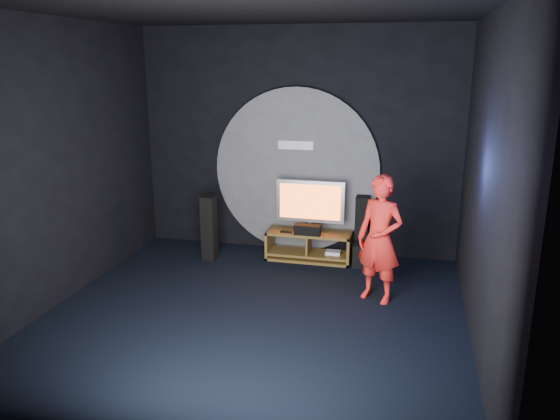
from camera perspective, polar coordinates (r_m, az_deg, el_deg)
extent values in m
plane|color=black|center=(6.73, -2.76, -10.96)|extent=(5.00, 5.00, 0.00)
cube|color=black|center=(8.55, 1.81, 7.09)|extent=(5.00, 0.04, 3.50)
cube|color=black|center=(3.90, -13.40, -3.53)|extent=(5.00, 0.04, 3.50)
cube|color=black|center=(7.26, -22.31, 4.45)|extent=(0.04, 5.00, 3.50)
cube|color=black|center=(5.96, 20.77, 2.42)|extent=(0.04, 5.00, 3.50)
cube|color=black|center=(6.05, -3.21, 20.30)|extent=(5.00, 5.00, 0.01)
cylinder|color=#515156|center=(8.57, 1.70, 4.06)|extent=(2.60, 0.08, 2.60)
cube|color=white|center=(8.44, 1.65, 6.78)|extent=(0.55, 0.03, 0.13)
cube|color=brown|center=(8.36, 3.05, -2.41)|extent=(1.29, 0.45, 0.04)
cube|color=brown|center=(8.47, 3.02, -4.54)|extent=(1.25, 0.42, 0.04)
cube|color=brown|center=(8.55, -1.11, -3.42)|extent=(0.04, 0.45, 0.45)
cube|color=brown|center=(8.34, 7.28, -4.05)|extent=(0.04, 0.45, 0.45)
cube|color=brown|center=(8.41, 3.04, -3.48)|extent=(0.03, 0.40, 0.29)
cube|color=brown|center=(8.49, 3.01, -5.05)|extent=(1.29, 0.45, 0.04)
cube|color=white|center=(8.40, 5.58, -4.44)|extent=(0.22, 0.16, 0.05)
cube|color=silver|center=(8.41, 3.14, -2.01)|extent=(0.36, 0.22, 0.04)
cylinder|color=silver|center=(8.39, 3.15, -1.56)|extent=(0.07, 0.07, 0.10)
cube|color=silver|center=(8.29, 3.19, 0.91)|extent=(1.04, 0.06, 0.64)
cube|color=orange|center=(8.26, 3.14, 0.85)|extent=(0.93, 0.01, 0.53)
cube|color=black|center=(8.20, 2.87, -2.08)|extent=(0.40, 0.15, 0.15)
cube|color=black|center=(8.30, 0.67, -2.30)|extent=(0.18, 0.05, 0.02)
cube|color=black|center=(8.41, -7.41, -1.90)|extent=(0.20, 0.22, 1.00)
cube|color=black|center=(8.44, 8.53, -1.89)|extent=(0.20, 0.22, 1.00)
cube|color=black|center=(8.28, 8.75, -4.65)|extent=(0.31, 0.31, 0.34)
imported|color=red|center=(6.96, 10.36, -3.02)|extent=(0.70, 0.60, 1.64)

